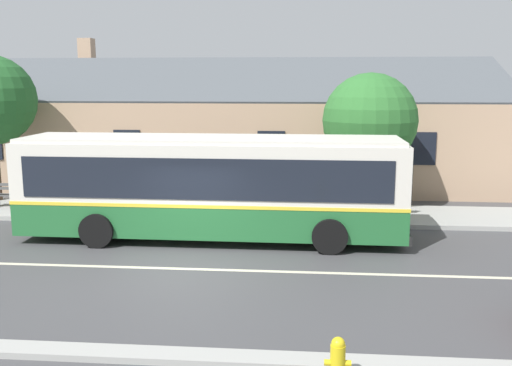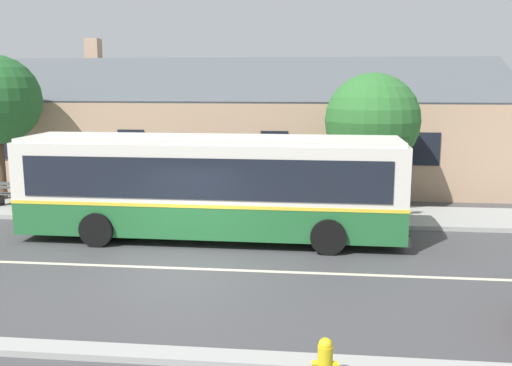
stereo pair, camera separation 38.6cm
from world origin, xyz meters
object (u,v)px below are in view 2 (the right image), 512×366
street_tree_primary (372,121)px  fire_hydrant (325,362)px  transit_bus (211,184)px  bus_stop_sign (391,177)px  bench_by_building (17,195)px

street_tree_primary → fire_hydrant: bearing=-97.9°
transit_bus → street_tree_primary: street_tree_primary is taller
street_tree_primary → bus_stop_sign: (0.48, -2.07, -1.68)m
bench_by_building → bus_stop_sign: size_ratio=0.71×
bench_by_building → bus_stop_sign: bearing=-3.8°
bench_by_building → street_tree_primary: bearing=5.2°
transit_bus → bus_stop_sign: size_ratio=4.79×
transit_bus → fire_hydrant: (3.35, -8.30, -1.24)m
fire_hydrant → bus_stop_sign: size_ratio=0.35×
bus_stop_sign → transit_bus: bearing=-159.4°
transit_bus → street_tree_primary: 6.78m
fire_hydrant → bench_by_building: bearing=134.9°
transit_bus → bus_stop_sign: transit_bus is taller
bench_by_building → fire_hydrant: bearing=-45.1°
bench_by_building → transit_bus: bearing=-20.7°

